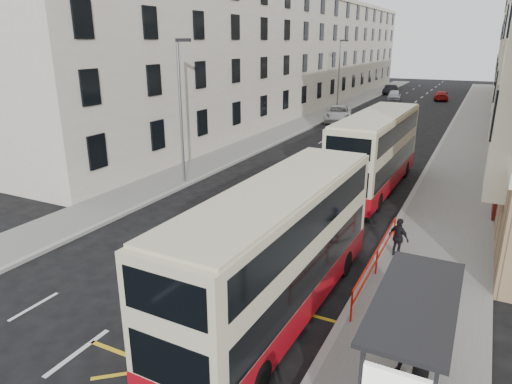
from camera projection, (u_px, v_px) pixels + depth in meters
The scene contains 19 objects.
ground at pixel (129, 315), 14.02m from camera, with size 200.00×200.00×0.00m, color black.
pavement_right at pixel (467, 147), 36.01m from camera, with size 4.00×120.00×0.15m, color slate.
pavement_left at pixel (287, 130), 42.63m from camera, with size 3.00×120.00×0.15m, color slate.
kerb_right at pixel (440, 144), 36.86m from camera, with size 0.25×120.00×0.15m, color #9A9A95.
kerb_left at pixel (302, 132), 41.99m from camera, with size 0.25×120.00×0.15m, color #9A9A95.
road_markings at pixel (399, 114), 52.16m from camera, with size 10.00×110.00×0.01m, color silver, non-canonical shape.
terrace_left at pixel (293, 54), 56.27m from camera, with size 9.18×79.00×13.25m.
bus_shelter at pixel (417, 339), 9.45m from camera, with size 1.65×4.25×2.70m.
guard_railing at pixel (377, 256), 15.96m from camera, with size 0.06×6.56×1.01m.
street_lamp_near at pixel (181, 104), 25.45m from camera, with size 0.93×0.18×8.00m.
street_lamp_far at pixel (339, 73), 50.87m from camera, with size 0.93×0.18×8.00m.
double_decker_front at pixel (279, 251), 13.43m from camera, with size 2.61×10.42×4.14m.
double_decker_rear at pixel (376, 152), 25.21m from camera, with size 2.71×10.81×4.29m.
pedestrian_mid at pixel (414, 346), 10.87m from camera, with size 0.90×0.70×1.85m, color black.
pedestrian_far at pixel (399, 238), 17.27m from camera, with size 0.90×0.38×1.54m, color black.
white_van at pixel (338, 114), 47.43m from camera, with size 2.66×5.77×1.60m, color silver.
car_silver at pixel (394, 96), 63.68m from camera, with size 1.80×4.47×1.52m, color #B6B9BF.
car_dark at pixel (390, 90), 72.12m from camera, with size 1.48×4.25×1.40m, color black.
car_red at pixel (441, 96), 64.41m from camera, with size 1.82×4.47×1.30m, color #A7120F.
Camera 1 is at (8.96, -9.06, 8.00)m, focal length 32.00 mm.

